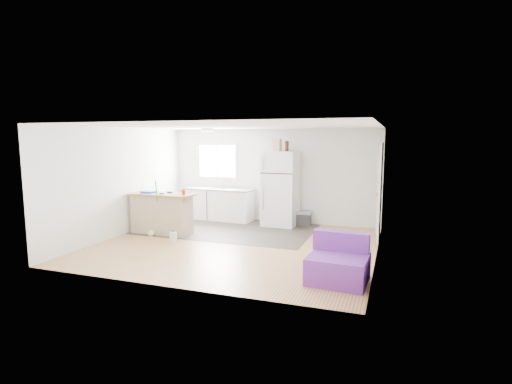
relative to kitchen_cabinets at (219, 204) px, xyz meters
The scene contains 19 objects.
room 2.71m from the kitchen_cabinets, 57.89° to the right, with size 5.51×5.01×2.41m.
vinyl_zone 1.24m from the kitchen_cabinets, 55.41° to the right, with size 4.05×2.50×0.00m, color #372F29.
window 1.17m from the kitchen_cabinets, 120.59° to the left, with size 1.18×0.06×0.98m.
interior_door 4.20m from the kitchen_cabinets, ahead, with size 0.11×0.92×2.10m.
ceiling_fixture 2.18m from the kitchen_cabinets, 79.65° to the right, with size 0.30×0.30×0.07m, color white.
kitchen_cabinets is the anchor object (origin of this frame).
peninsula 1.93m from the kitchen_cabinets, 107.93° to the right, with size 1.51×0.60×0.92m.
refrigerator 1.80m from the kitchen_cabinets, ahead, with size 0.84×0.79×1.85m.
cooler 2.25m from the kitchen_cabinets, ahead, with size 0.49×0.35×0.36m.
purple_seat 5.14m from the kitchen_cabinets, 44.68° to the right, with size 0.92×0.87×0.71m.
cleaner_jug 2.56m from the kitchen_cabinets, 87.38° to the right, with size 0.15×0.13×0.29m.
mop 2.22m from the kitchen_cabinets, 106.84° to the right, with size 0.26×0.35×1.26m.
red_cup 1.93m from the kitchen_cabinets, 90.09° to the right, with size 0.08×0.08×0.12m, color red.
blue_tray 2.13m from the kitchen_cabinets, 116.26° to the right, with size 0.30×0.22×0.04m, color #1236AE.
tool_a 1.85m from the kitchen_cabinets, 104.67° to the right, with size 0.14×0.05×0.03m, color black.
tool_b 2.09m from the kitchen_cabinets, 104.30° to the right, with size 0.10×0.04×0.03m, color black.
cardboard_box 2.27m from the kitchen_cabinets, ahead, with size 0.20×0.10×0.30m, color tan.
bottle_left 2.46m from the kitchen_cabinets, ahead, with size 0.07×0.07×0.25m, color #3C170A.
bottle_right 2.44m from the kitchen_cabinets, ahead, with size 0.07×0.07×0.25m, color #3C170A.
Camera 1 is at (3.04, -7.35, 2.16)m, focal length 28.00 mm.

